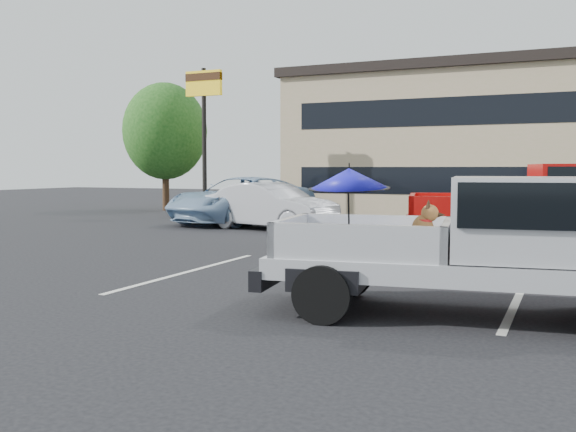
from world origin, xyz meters
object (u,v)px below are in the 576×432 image
at_px(silver_sedan, 271,206).
at_px(blue_suv, 242,200).
at_px(tree_left, 165,131).
at_px(silver_pickup, 498,240).
at_px(motel_sign, 204,102).
at_px(red_pickup, 570,209).

distance_m(silver_sedan, blue_suv, 2.86).
relative_size(tree_left, silver_pickup, 1.02).
bearing_deg(motel_sign, silver_pickup, -46.62).
relative_size(silver_pickup, silver_sedan, 1.28).
relative_size(motel_sign, silver_pickup, 1.02).
xyz_separation_m(silver_pickup, red_pickup, (0.82, 5.87, 0.09)).
bearing_deg(silver_sedan, red_pickup, -100.36).
xyz_separation_m(red_pickup, silver_sedan, (-8.92, 4.09, -0.38)).
bearing_deg(silver_sedan, tree_left, 67.14).
distance_m(tree_left, blue_suv, 8.64).
relative_size(silver_pickup, red_pickup, 0.89).
bearing_deg(silver_pickup, motel_sign, 125.45).
xyz_separation_m(tree_left, red_pickup, (17.67, -10.73, -2.59)).
bearing_deg(tree_left, silver_pickup, -44.57).
height_order(motel_sign, silver_sedan, motel_sign).
bearing_deg(blue_suv, red_pickup, -14.55).
bearing_deg(blue_suv, tree_left, 158.59).
height_order(motel_sign, silver_pickup, motel_sign).
bearing_deg(motel_sign, blue_suv, -33.12).
xyz_separation_m(motel_sign, blue_suv, (2.63, -1.72, -3.81)).
xyz_separation_m(silver_sedan, blue_suv, (-2.12, 1.91, 0.08)).
height_order(motel_sign, red_pickup, motel_sign).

